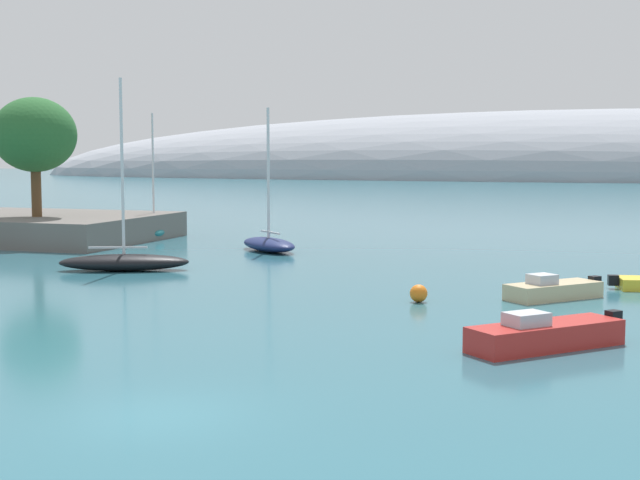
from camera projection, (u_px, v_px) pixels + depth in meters
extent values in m
plane|color=#2D6675|center=(157.00, 416.00, 20.18)|extent=(600.00, 600.00, 0.00)
cube|color=#66605B|center=(39.00, 227.00, 61.81)|extent=(16.21, 13.00, 1.76)
cylinder|color=brown|center=(36.00, 193.00, 59.57)|extent=(0.66, 0.66, 3.13)
ellipsoid|color=#28602D|center=(35.00, 135.00, 59.20)|extent=(5.52, 5.52, 4.97)
ellipsoid|color=#999EA8|center=(594.00, 179.00, 218.16)|extent=(310.39, 64.72, 33.87)
ellipsoid|color=black|center=(124.00, 262.00, 45.50)|extent=(6.84, 4.29, 0.85)
cylinder|color=silver|center=(122.00, 167.00, 45.03)|extent=(0.15, 0.15, 8.92)
cube|color=silver|center=(118.00, 247.00, 45.40)|extent=(2.79, 1.22, 0.10)
ellipsoid|color=#1E6B70|center=(154.00, 230.00, 63.98)|extent=(4.69, 6.43, 1.02)
cylinder|color=silver|center=(153.00, 168.00, 63.55)|extent=(0.15, 0.15, 7.84)
cube|color=silver|center=(154.00, 218.00, 64.17)|extent=(1.48, 2.55, 0.10)
ellipsoid|color=navy|center=(269.00, 244.00, 54.63)|extent=(5.58, 5.35, 0.83)
cylinder|color=silver|center=(268.00, 173.00, 54.21)|extent=(0.18, 0.18, 7.92)
cube|color=silver|center=(270.00, 232.00, 54.34)|extent=(1.90, 1.74, 0.10)
cube|color=black|center=(613.00, 280.00, 39.34)|extent=(0.50, 0.44, 0.46)
cube|color=#C6B284|center=(553.00, 291.00, 36.61)|extent=(3.92, 4.06, 0.66)
cube|color=black|center=(595.00, 283.00, 37.70)|extent=(0.56, 0.57, 0.60)
cube|color=#B2B7C1|center=(542.00, 279.00, 36.26)|extent=(1.34, 1.34, 0.40)
cube|color=red|center=(546.00, 336.00, 27.21)|extent=(4.63, 4.79, 0.79)
cube|color=black|center=(613.00, 321.00, 28.52)|extent=(0.56, 0.57, 0.71)
cube|color=#B2B7C1|center=(526.00, 319.00, 26.78)|extent=(1.50, 1.51, 0.40)
sphere|color=orange|center=(419.00, 293.00, 35.76)|extent=(0.72, 0.72, 0.72)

